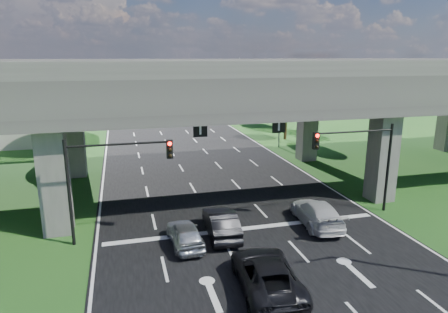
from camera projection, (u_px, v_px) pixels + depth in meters
name	position (u px, v px, depth m)	size (l,w,h in m)	color
ground	(267.00, 256.00, 21.09)	(160.00, 160.00, 0.00)	#1D4C18
road	(221.00, 194.00, 30.47)	(18.00, 120.00, 0.03)	black
overpass	(214.00, 88.00, 30.40)	(80.00, 15.00, 10.00)	#3A3835
signal_right	(361.00, 153.00, 25.69)	(5.76, 0.54, 6.00)	black
signal_left	(109.00, 170.00, 21.84)	(5.76, 0.54, 6.00)	black
streetlight_far	(277.00, 96.00, 44.65)	(3.38, 0.25, 10.00)	gray
streetlight_beyond	(237.00, 86.00, 59.65)	(3.38, 0.25, 10.00)	gray
tree_left_near	(50.00, 111.00, 40.85)	(4.50, 4.50, 7.80)	black
tree_left_mid	(34.00, 108.00, 47.77)	(3.91, 3.90, 6.76)	black
tree_left_far	(75.00, 93.00, 56.02)	(4.80, 4.80, 8.32)	black
tree_right_near	(287.00, 104.00, 49.46)	(4.20, 4.20, 7.28)	black
tree_right_mid	(284.00, 99.00, 57.78)	(3.91, 3.90, 6.76)	black
tree_right_far	(241.00, 91.00, 64.13)	(4.50, 4.50, 7.80)	black
car_silver	(185.00, 234.00, 22.06)	(1.61, 4.00, 1.36)	#B9BDC1
car_dark	(221.00, 223.00, 23.28)	(1.61, 4.62, 1.52)	black
car_white	(317.00, 213.00, 24.80)	(2.10, 5.16, 1.50)	silver
car_trailing	(267.00, 274.00, 17.85)	(2.53, 5.48, 1.52)	black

